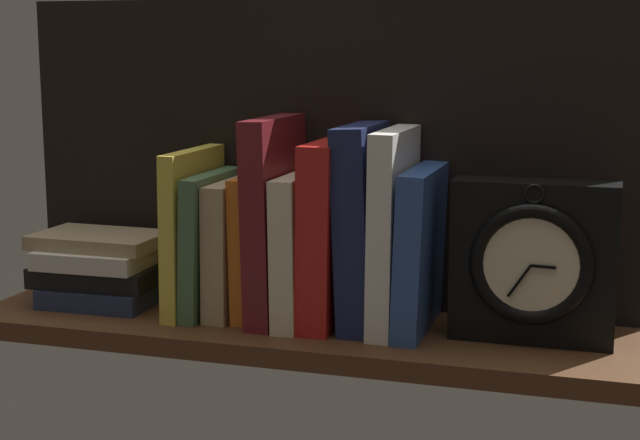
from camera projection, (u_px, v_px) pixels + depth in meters
ground_plane at (298, 331)px, 123.75cm from camera, size 85.50×22.61×2.50cm
back_panel at (323, 153)px, 129.93cm from camera, size 85.50×1.20×41.09cm
book_yellow_seinlanguage at (193, 231)px, 127.56cm from camera, size 2.42×16.34×21.53cm
book_green_romantic at (211, 243)px, 127.10cm from camera, size 2.93×15.71×18.60cm
book_tan_shortstories at (232, 248)px, 126.32cm from camera, size 3.36×13.48×17.59cm
book_orange_pandolfini at (253, 246)px, 125.37cm from camera, size 2.49×12.10×18.50cm
book_maroon_dawkins at (275, 219)px, 123.81cm from camera, size 3.81×16.49×26.02cm
book_cream_twain at (301, 247)px, 123.43cm from camera, size 3.27×16.91×19.02cm
book_red_requiem at (330, 233)px, 121.93cm from camera, size 4.43×16.09×23.23cm
book_navy_bierce at (364, 226)px, 120.46cm from camera, size 5.14×14.58×25.46cm
book_white_catcher at (394, 230)px, 119.39cm from camera, size 3.19×16.26×24.88cm
book_blue_modern at (420, 250)px, 118.82cm from camera, size 3.85×16.77×20.27cm
framed_clock at (533, 262)px, 113.91cm from camera, size 19.26×7.05×19.37cm
book_stack_side at (101, 268)px, 132.26cm from camera, size 17.52×13.18×9.59cm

